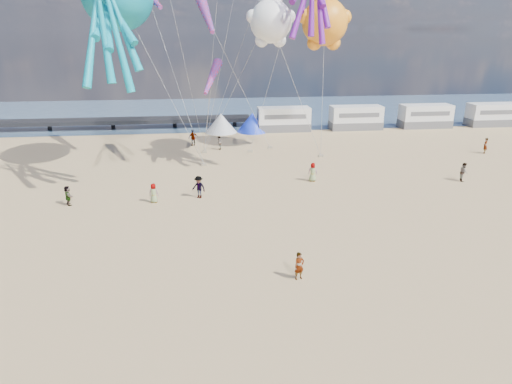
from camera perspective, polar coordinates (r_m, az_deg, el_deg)
The scene contains 27 objects.
ground at distance 21.46m, azimuth 6.15°, elevation -15.51°, with size 120.00×120.00×0.00m, color tan.
water at distance 73.21m, azimuth -3.32°, elevation 9.98°, with size 120.00×120.00×0.00m, color #3A536E.
pier at distance 66.49m, azimuth -27.77°, elevation 7.64°, with size 60.00×3.00×0.50m, color black.
motorhome_0 at distance 58.96m, azimuth 3.47°, elevation 9.08°, with size 6.60×2.50×3.00m, color silver.
motorhome_1 at distance 61.33m, azimuth 12.36°, elevation 9.07°, with size 6.60×2.50×3.00m, color silver.
motorhome_2 at distance 65.01m, azimuth 20.41°, elevation 8.89°, with size 6.60×2.50×3.00m, color silver.
motorhome_3 at distance 69.80m, azimuth 27.47°, elevation 8.58°, with size 6.60×2.50×3.00m, color silver.
tent_white at distance 58.17m, azimuth -4.41°, elevation 8.61°, with size 4.00×4.00×2.40m, color white.
tent_blue at distance 58.46m, azimuth -0.44°, elevation 8.72°, with size 4.00×4.00×2.40m, color #1933CC.
standing_person at distance 24.04m, azimuth 5.42°, elevation -9.19°, with size 0.55×0.36×1.52m, color tan.
beachgoer_0 at distance 39.26m, azimuth 7.11°, elevation 2.48°, with size 0.59×0.39×1.63m, color #7F6659.
beachgoer_1 at distance 49.64m, azimuth -4.65°, elevation 6.13°, with size 0.73×0.47×1.49m, color #7F6659.
beachgoer_2 at distance 35.32m, azimuth -7.17°, elevation 0.62°, with size 0.86×0.67×1.76m, color #7F6659.
beachgoer_3 at distance 51.63m, azimuth -7.86°, elevation 6.74°, with size 1.19×0.68×1.84m, color #7F6659.
beachgoer_4 at distance 36.43m, azimuth -22.46°, elevation -0.40°, with size 0.87×0.36×1.49m, color #7F6659.
beachgoer_5 at distance 53.64m, azimuth 26.74°, elevation 5.19°, with size 1.52×0.48×1.64m, color #7F6659.
beachgoer_6 at distance 34.98m, azimuth -12.67°, elevation -0.14°, with size 0.55×0.36×1.50m, color #7F6659.
beachgoer_7 at distance 42.88m, azimuth 24.52°, elevation 2.29°, with size 0.79×0.51×1.62m, color #7F6659.
sandbag_a at distance 43.90m, azimuth -6.50°, elevation 3.40°, with size 0.50×0.35×0.22m, color gray.
sandbag_b at distance 48.59m, azimuth -0.72°, elevation 5.13°, with size 0.50×0.35×0.22m, color gray.
sandbag_c at distance 47.16m, azimuth 8.08°, elevation 4.48°, with size 0.50×0.35×0.22m, color gray.
sandbag_d at distance 50.00m, azimuth 1.76°, elevation 5.54°, with size 0.50×0.35×0.22m, color gray.
sandbag_e at distance 48.71m, azimuth -6.46°, elevation 5.04°, with size 0.50×0.35×0.22m, color gray.
kite_panda at distance 41.06m, azimuth 1.86°, elevation 20.55°, with size 4.32×4.07×6.10m, color white, non-canonical shape.
kite_teddy_orange at distance 47.00m, azimuth 8.59°, elevation 20.25°, with size 5.32×5.01×7.52m, color orange, non-canonical shape.
windsock_mid at distance 41.76m, azimuth -6.21°, elevation 21.12°, with size 1.00×6.40×6.40m, color red, non-canonical shape.
windsock_right at distance 42.67m, azimuth -5.54°, elevation 14.07°, with size 0.90×4.96×4.96m, color red, non-canonical shape.
Camera 1 is at (-4.23, -17.05, 12.34)m, focal length 32.00 mm.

